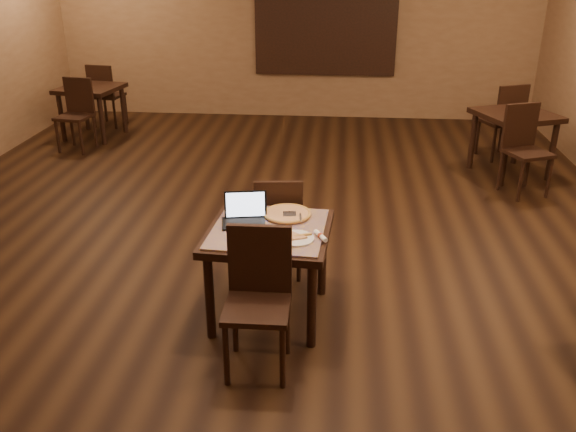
# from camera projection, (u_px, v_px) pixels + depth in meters

# --- Properties ---
(ground) EXTENTS (10.00, 10.00, 0.00)m
(ground) POSITION_uv_depth(u_px,v_px,m) (257.00, 240.00, 6.16)
(ground) COLOR black
(ground) RESTS_ON ground
(wall_back) EXTENTS (8.00, 0.02, 3.00)m
(wall_back) POSITION_uv_depth(u_px,v_px,m) (296.00, 27.00, 10.10)
(wall_back) COLOR #8A6546
(wall_back) RESTS_ON ground
(mural) EXTENTS (2.34, 0.05, 1.64)m
(mural) POSITION_uv_depth(u_px,v_px,m) (326.00, 24.00, 10.01)
(mural) COLOR #234F82
(mural) RESTS_ON wall_back
(tiled_table) EXTENTS (0.98, 0.98, 0.76)m
(tiled_table) POSITION_uv_depth(u_px,v_px,m) (269.00, 240.00, 4.67)
(tiled_table) COLOR black
(tiled_table) RESTS_ON ground
(chair_main_near) EXTENTS (0.44, 0.44, 1.01)m
(chair_main_near) POSITION_uv_depth(u_px,v_px,m) (258.00, 291.00, 4.14)
(chair_main_near) COLOR black
(chair_main_near) RESTS_ON ground
(chair_main_far) EXTENTS (0.45, 0.45, 0.95)m
(chair_main_far) POSITION_uv_depth(u_px,v_px,m) (278.00, 222.00, 5.28)
(chair_main_far) COLOR black
(chair_main_far) RESTS_ON ground
(laptop) EXTENTS (0.37, 0.31, 0.22)m
(laptop) POSITION_uv_depth(u_px,v_px,m) (245.00, 215.00, 4.71)
(laptop) COLOR black
(laptop) RESTS_ON tiled_table
(plate) EXTENTS (0.27, 0.27, 0.01)m
(plate) POSITION_uv_depth(u_px,v_px,m) (296.00, 238.00, 4.44)
(plate) COLOR white
(plate) RESTS_ON tiled_table
(pizza_slice) EXTENTS (0.23, 0.23, 0.02)m
(pizza_slice) POSITION_uv_depth(u_px,v_px,m) (296.00, 237.00, 4.43)
(pizza_slice) COLOR #CFC18A
(pizza_slice) RESTS_ON plate
(pizza_pan) EXTENTS (0.34, 0.34, 0.01)m
(pizza_pan) POSITION_uv_depth(u_px,v_px,m) (287.00, 215.00, 4.83)
(pizza_pan) COLOR silver
(pizza_pan) RESTS_ON tiled_table
(pizza_whole) EXTENTS (0.38, 0.38, 0.03)m
(pizza_whole) POSITION_uv_depth(u_px,v_px,m) (287.00, 214.00, 4.82)
(pizza_whole) COLOR #CFC18A
(pizza_whole) RESTS_ON pizza_pan
(spatula) EXTENTS (0.13, 0.26, 0.01)m
(spatula) POSITION_uv_depth(u_px,v_px,m) (290.00, 214.00, 4.80)
(spatula) COLOR silver
(spatula) RESTS_ON pizza_whole
(napkin_roll) EXTENTS (0.11, 0.16, 0.04)m
(napkin_roll) POSITION_uv_depth(u_px,v_px,m) (321.00, 236.00, 4.46)
(napkin_roll) COLOR white
(napkin_roll) RESTS_ON tiled_table
(other_table_a) EXTENTS (1.13, 1.13, 0.81)m
(other_table_a) POSITION_uv_depth(u_px,v_px,m) (515.00, 123.00, 7.70)
(other_table_a) COLOR black
(other_table_a) RESTS_ON ground
(other_table_a_chair_near) EXTENTS (0.60, 0.60, 1.05)m
(other_table_a_chair_near) POSITION_uv_depth(u_px,v_px,m) (524.00, 144.00, 7.17)
(other_table_a_chair_near) COLOR black
(other_table_a_chair_near) RESTS_ON ground
(other_table_a_chair_far) EXTENTS (0.60, 0.60, 1.05)m
(other_table_a_chair_far) POSITION_uv_depth(u_px,v_px,m) (505.00, 117.00, 8.29)
(other_table_a_chair_far) COLOR black
(other_table_a_chair_far) RESTS_ON ground
(other_table_b) EXTENTS (0.96, 0.96, 0.79)m
(other_table_b) POSITION_uv_depth(u_px,v_px,m) (91.00, 95.00, 9.26)
(other_table_b) COLOR black
(other_table_b) RESTS_ON ground
(other_table_b_chair_near) EXTENTS (0.50, 0.50, 1.02)m
(other_table_b_chair_near) POSITION_uv_depth(u_px,v_px,m) (77.00, 110.00, 8.75)
(other_table_b_chair_near) COLOR black
(other_table_b_chair_near) RESTS_ON ground
(other_table_b_chair_far) EXTENTS (0.50, 0.50, 1.02)m
(other_table_b_chair_far) POSITION_uv_depth(u_px,v_px,m) (105.00, 92.00, 9.83)
(other_table_b_chair_far) COLOR black
(other_table_b_chair_far) RESTS_ON ground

